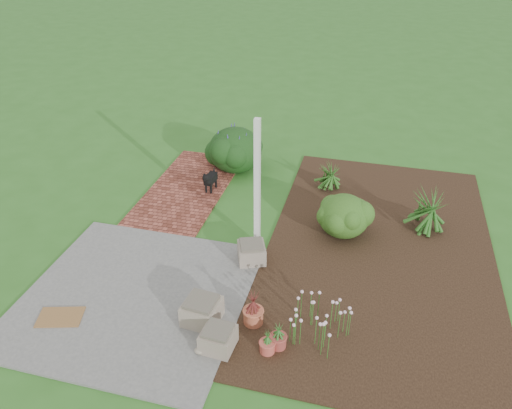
% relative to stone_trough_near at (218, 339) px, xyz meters
% --- Properties ---
extents(ground, '(80.00, 80.00, 0.00)m').
position_rel_stone_trough_near_xyz_m(ground, '(-0.39, 2.43, -0.19)').
color(ground, '#2D651F').
rests_on(ground, ground).
extents(concrete_patio, '(3.50, 3.50, 0.04)m').
position_rel_stone_trough_near_xyz_m(concrete_patio, '(-1.64, 0.68, -0.17)').
color(concrete_patio, '#5D5D5B').
rests_on(concrete_patio, ground).
extents(brick_path, '(1.60, 3.50, 0.04)m').
position_rel_stone_trough_near_xyz_m(brick_path, '(-2.09, 4.18, -0.17)').
color(brick_path, '#5D291D').
rests_on(brick_path, ground).
extents(garden_bed, '(4.00, 7.00, 0.03)m').
position_rel_stone_trough_near_xyz_m(garden_bed, '(2.11, 2.93, -0.17)').
color(garden_bed, black).
rests_on(garden_bed, ground).
extents(veranda_post, '(0.10, 0.10, 2.50)m').
position_rel_stone_trough_near_xyz_m(veranda_post, '(-0.09, 2.53, 1.06)').
color(veranda_post, white).
rests_on(veranda_post, ground).
extents(stone_trough_near, '(0.48, 0.48, 0.30)m').
position_rel_stone_trough_near_xyz_m(stone_trough_near, '(0.00, 0.00, 0.00)').
color(stone_trough_near, gray).
rests_on(stone_trough_near, concrete_patio).
extents(stone_trough_mid, '(0.56, 0.56, 0.34)m').
position_rel_stone_trough_near_xyz_m(stone_trough_mid, '(-0.40, 0.44, 0.02)').
color(stone_trough_mid, gray).
rests_on(stone_trough_mid, concrete_patio).
extents(stone_trough_far, '(0.60, 0.60, 0.31)m').
position_rel_stone_trough_near_xyz_m(stone_trough_far, '(-0.06, 2.05, 0.00)').
color(stone_trough_far, gray).
rests_on(stone_trough_far, concrete_patio).
extents(coir_doormat, '(0.76, 0.59, 0.02)m').
position_rel_stone_trough_near_xyz_m(coir_doormat, '(-2.51, -0.06, -0.14)').
color(coir_doormat, brown).
rests_on(coir_doormat, concrete_patio).
extents(black_dog, '(0.20, 0.57, 0.49)m').
position_rel_stone_trough_near_xyz_m(black_dog, '(-1.57, 4.17, 0.14)').
color(black_dog, black).
rests_on(black_dog, brick_path).
extents(cream_ceramic_urn, '(0.36, 0.36, 0.37)m').
position_rel_stone_trough_near_xyz_m(cream_ceramic_urn, '(-1.88, 5.60, 0.04)').
color(cream_ceramic_urn, beige).
rests_on(cream_ceramic_urn, brick_path).
extents(evergreen_shrub, '(1.09, 1.09, 0.81)m').
position_rel_stone_trough_near_xyz_m(evergreen_shrub, '(1.39, 3.30, 0.25)').
color(evergreen_shrub, '#0E3A15').
rests_on(evergreen_shrub, garden_bed).
extents(agapanthus_clump_back, '(1.23, 1.23, 0.94)m').
position_rel_stone_trough_near_xyz_m(agapanthus_clump_back, '(2.89, 3.87, 0.31)').
color(agapanthus_clump_back, '#1B4412').
rests_on(agapanthus_clump_back, garden_bed).
extents(agapanthus_clump_front, '(1.04, 1.04, 0.70)m').
position_rel_stone_trough_near_xyz_m(agapanthus_clump_front, '(0.90, 4.96, 0.19)').
color(agapanthus_clump_front, '#133E13').
rests_on(agapanthus_clump_front, garden_bed).
extents(pink_flower_patch, '(1.16, 1.16, 0.59)m').
position_rel_stone_trough_near_xyz_m(pink_flower_patch, '(1.35, 0.54, 0.14)').
color(pink_flower_patch, '#113D0F').
rests_on(pink_flower_patch, garden_bed).
extents(terracotta_pot_bronze, '(0.35, 0.35, 0.24)m').
position_rel_stone_trough_near_xyz_m(terracotta_pot_bronze, '(0.35, 0.60, -0.04)').
color(terracotta_pot_bronze, '#B95D3E').
rests_on(terracotta_pot_bronze, garden_bed).
extents(terracotta_pot_small_left, '(0.27, 0.27, 0.18)m').
position_rel_stone_trough_near_xyz_m(terracotta_pot_small_left, '(0.69, 0.10, -0.07)').
color(terracotta_pot_small_left, '#B54A3D').
rests_on(terracotta_pot_small_left, garden_bed).
extents(terracotta_pot_small_right, '(0.24, 0.24, 0.20)m').
position_rel_stone_trough_near_xyz_m(terracotta_pot_small_right, '(0.81, 0.23, -0.06)').
color(terracotta_pot_small_right, brown).
rests_on(terracotta_pot_small_right, garden_bed).
extents(purple_flowering_bush, '(1.26, 1.26, 1.05)m').
position_rel_stone_trough_near_xyz_m(purple_flowering_bush, '(-1.35, 5.37, 0.34)').
color(purple_flowering_bush, black).
rests_on(purple_flowering_bush, ground).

